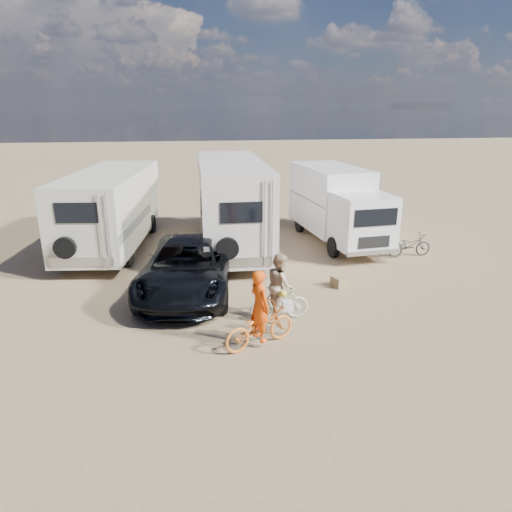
{
  "coord_description": "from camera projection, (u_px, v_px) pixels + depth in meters",
  "views": [
    {
      "loc": [
        -2.04,
        -11.71,
        5.69
      ],
      "look_at": [
        -0.05,
        1.56,
        1.3
      ],
      "focal_mm": 32.2,
      "sensor_mm": 36.0,
      "label": 1
    }
  ],
  "objects": [
    {
      "name": "rider_woman",
      "position": [
        280.0,
        290.0,
        12.6
      ],
      "size": [
        0.7,
        0.88,
        1.75
      ],
      "primitive_type": "imported",
      "rotation": [
        0.0,
        0.0,
        1.62
      ],
      "color": "tan",
      "rests_on": "ground"
    },
    {
      "name": "bike_parked",
      "position": [
        409.0,
        245.0,
        18.11
      ],
      "size": [
        1.81,
        0.7,
        0.94
      ],
      "primitive_type": "imported",
      "rotation": [
        0.0,
        0.0,
        1.62
      ],
      "color": "#292C29",
      "rests_on": "ground"
    },
    {
      "name": "cooler",
      "position": [
        173.0,
        262.0,
        16.92
      ],
      "size": [
        0.56,
        0.43,
        0.42
      ],
      "primitive_type": "cube",
      "rotation": [
        0.0,
        0.0,
        0.1
      ],
      "color": "teal",
      "rests_on": "ground"
    },
    {
      "name": "bike_man",
      "position": [
        260.0,
        327.0,
        11.31
      ],
      "size": [
        2.07,
        1.44,
        1.03
      ],
      "primitive_type": "imported",
      "rotation": [
        0.0,
        0.0,
        2.01
      ],
      "color": "orange",
      "rests_on": "ground"
    },
    {
      "name": "bike_woman",
      "position": [
        280.0,
        303.0,
        12.72
      ],
      "size": [
        1.68,
        0.55,
        1.0
      ],
      "primitive_type": "imported",
      "rotation": [
        0.0,
        0.0,
        1.62
      ],
      "color": "beige",
      "rests_on": "ground"
    },
    {
      "name": "ground",
      "position": [
        266.0,
        316.0,
        13.06
      ],
      "size": [
        140.0,
        140.0,
        0.0
      ],
      "primitive_type": "plane",
      "color": "#967C59",
      "rests_on": "ground"
    },
    {
      "name": "rv_main",
      "position": [
        231.0,
        206.0,
        18.8
      ],
      "size": [
        2.63,
        8.17,
        3.63
      ],
      "primitive_type": null,
      "rotation": [
        0.0,
        0.0,
        -0.02
      ],
      "color": "white",
      "rests_on": "ground"
    },
    {
      "name": "rv_left",
      "position": [
        112.0,
        211.0,
        18.9
      ],
      "size": [
        3.44,
        8.21,
        3.18
      ],
      "primitive_type": null,
      "rotation": [
        0.0,
        0.0,
        -0.12
      ],
      "color": "#EDE8CA",
      "rests_on": "ground"
    },
    {
      "name": "dark_suv",
      "position": [
        188.0,
        266.0,
        14.62
      ],
      "size": [
        3.62,
        6.29,
        1.65
      ],
      "primitive_type": "imported",
      "rotation": [
        0.0,
        0.0,
        -0.15
      ],
      "color": "black",
      "rests_on": "ground"
    },
    {
      "name": "crate",
      "position": [
        339.0,
        282.0,
        15.15
      ],
      "size": [
        0.56,
        0.56,
        0.34
      ],
      "primitive_type": "cube",
      "rotation": [
        0.0,
        0.0,
        0.4
      ],
      "color": "olive",
      "rests_on": "ground"
    },
    {
      "name": "rider_man",
      "position": [
        260.0,
        312.0,
        11.19
      ],
      "size": [
        0.67,
        0.78,
        1.81
      ],
      "primitive_type": "imported",
      "rotation": [
        0.0,
        0.0,
        2.01
      ],
      "color": "#EF4909",
      "rests_on": "ground"
    },
    {
      "name": "box_truck",
      "position": [
        338.0,
        206.0,
        19.73
      ],
      "size": [
        2.91,
        6.81,
        3.17
      ],
      "primitive_type": null,
      "rotation": [
        0.0,
        0.0,
        0.1
      ],
      "color": "white",
      "rests_on": "ground"
    }
  ]
}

